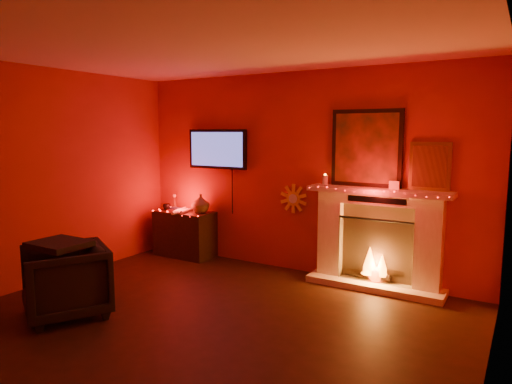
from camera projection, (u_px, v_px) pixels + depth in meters
room at (174, 195)px, 4.05m from camera, size 5.00×5.00×5.00m
fireplace at (377, 229)px, 5.57m from camera, size 1.72×0.40×2.18m
tv at (217, 149)px, 6.75m from camera, size 1.00×0.07×1.24m
sunburst_clock at (293, 199)px, 6.22m from camera, size 0.40×0.03×0.40m
console_table at (186, 231)px, 7.00m from camera, size 0.91×0.56×0.98m
armchair at (66, 281)px, 4.72m from camera, size 1.09×1.10×0.74m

